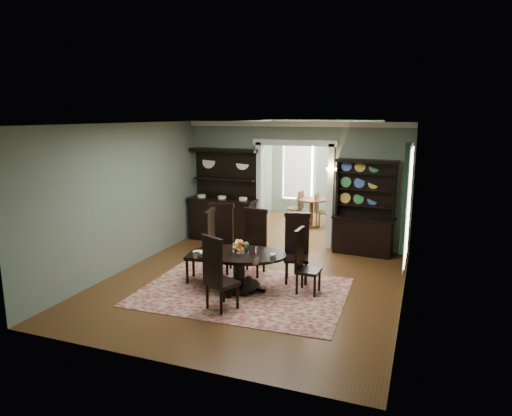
% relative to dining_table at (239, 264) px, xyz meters
% --- Properties ---
extents(room, '(5.51, 6.01, 3.01)m').
position_rel_dining_table_xyz_m(room, '(0.11, 0.33, 1.09)').
color(room, '#563216').
rests_on(room, ground).
extents(parlor, '(3.51, 3.50, 3.01)m').
position_rel_dining_table_xyz_m(parlor, '(0.11, 5.82, 1.03)').
color(parlor, '#563216').
rests_on(parlor, ground).
extents(doorway_trim, '(2.08, 0.25, 2.57)m').
position_rel_dining_table_xyz_m(doorway_trim, '(0.11, 3.29, 1.14)').
color(doorway_trim, silver).
rests_on(doorway_trim, floor).
extents(right_window, '(0.15, 1.47, 2.12)m').
position_rel_dining_table_xyz_m(right_window, '(2.80, 1.22, 1.12)').
color(right_window, white).
rests_on(right_window, wall_right).
extents(wall_sconce, '(0.27, 0.21, 0.21)m').
position_rel_dining_table_xyz_m(wall_sconce, '(1.06, 3.14, 1.41)').
color(wall_sconce, '#B68B30').
rests_on(wall_sconce, back_wall_right).
extents(rug, '(3.74, 2.75, 0.01)m').
position_rel_dining_table_xyz_m(rug, '(0.12, -0.12, -0.48)').
color(rug, maroon).
rests_on(rug, floor).
extents(dining_table, '(1.91, 1.86, 0.69)m').
position_rel_dining_table_xyz_m(dining_table, '(0.00, 0.00, 0.00)').
color(dining_table, black).
rests_on(dining_table, rug).
extents(centerpiece, '(1.60, 1.03, 0.26)m').
position_rel_dining_table_xyz_m(centerpiece, '(0.04, -0.07, 0.29)').
color(centerpiece, silver).
rests_on(centerpiece, dining_table).
extents(chair_far_left, '(0.61, 0.59, 1.39)m').
position_rel_dining_table_xyz_m(chair_far_left, '(-0.76, 0.85, 0.25)').
color(chair_far_left, black).
rests_on(chair_far_left, rug).
extents(chair_far_mid, '(0.51, 0.47, 1.32)m').
position_rel_dining_table_xyz_m(chair_far_mid, '(-0.06, 0.93, 0.21)').
color(chair_far_mid, black).
rests_on(chair_far_mid, rug).
extents(chair_far_right, '(0.59, 0.57, 1.32)m').
position_rel_dining_table_xyz_m(chair_far_right, '(0.86, 0.83, 0.21)').
color(chair_far_right, black).
rests_on(chair_far_right, rug).
extents(chair_end_left, '(0.58, 0.60, 1.41)m').
position_rel_dining_table_xyz_m(chair_end_left, '(-0.75, 0.14, 0.26)').
color(chair_end_left, black).
rests_on(chair_end_left, rug).
extents(chair_end_right, '(0.43, 0.46, 1.18)m').
position_rel_dining_table_xyz_m(chair_end_right, '(1.14, 0.25, 0.14)').
color(chair_end_right, black).
rests_on(chair_end_right, rug).
extents(chair_near, '(0.62, 0.60, 1.28)m').
position_rel_dining_table_xyz_m(chair_near, '(0.04, -1.01, 0.19)').
color(chair_near, black).
rests_on(chair_near, rug).
extents(sideboard, '(1.78, 0.65, 2.33)m').
position_rel_dining_table_xyz_m(sideboard, '(-1.67, 3.02, 0.33)').
color(sideboard, black).
rests_on(sideboard, floor).
extents(welsh_dresser, '(1.43, 0.62, 2.17)m').
position_rel_dining_table_xyz_m(welsh_dresser, '(1.84, 3.05, 0.31)').
color(welsh_dresser, black).
rests_on(welsh_dresser, floor).
extents(parlor_table, '(0.87, 0.87, 0.81)m').
position_rel_dining_table_xyz_m(parlor_table, '(0.10, 5.17, 0.05)').
color(parlor_table, '#593519').
rests_on(parlor_table, parlor_floor).
extents(parlor_chair_left, '(0.44, 0.43, 1.01)m').
position_rel_dining_table_xyz_m(parlor_chair_left, '(-0.33, 5.17, 0.06)').
color(parlor_chair_left, '#593519').
rests_on(parlor_chair_left, parlor_floor).
extents(parlor_chair_right, '(0.43, 0.42, 1.00)m').
position_rel_dining_table_xyz_m(parlor_chair_right, '(0.39, 5.05, 0.05)').
color(parlor_chair_right, '#593519').
rests_on(parlor_chair_right, parlor_floor).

